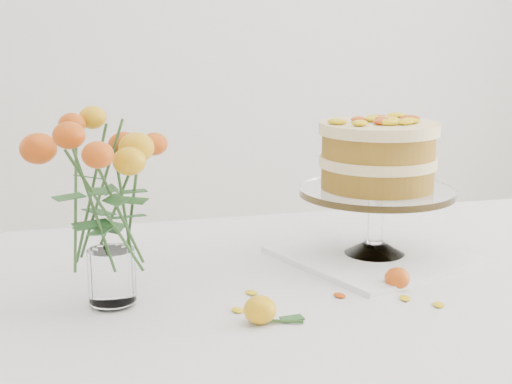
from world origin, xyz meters
TOP-DOWN VIEW (x-y plane):
  - table at (0.00, 0.00)m, footprint 1.43×0.93m
  - napkin at (0.02, 0.08)m, footprint 0.41×0.41m
  - cake_stand at (0.02, 0.08)m, footprint 0.30×0.30m
  - rose_vase at (-0.49, -0.04)m, footprint 0.32×0.32m
  - loose_rose_near at (-0.28, -0.17)m, footprint 0.09×0.05m
  - loose_rose_far at (-0.01, -0.09)m, footprint 0.08×0.04m
  - stray_petal_a at (-0.12, -0.10)m, footprint 0.03×0.02m
  - stray_petal_b at (-0.02, -0.14)m, footprint 0.03×0.02m
  - stray_petal_c at (0.02, -0.18)m, footprint 0.03×0.02m
  - stray_petal_d at (-0.26, -0.05)m, footprint 0.03×0.02m
  - stray_petal_e at (-0.30, -0.12)m, footprint 0.03×0.02m

SIDE VIEW (x-z plane):
  - table at x=0.00m, z-range 0.30..1.05m
  - stray_petal_a at x=-0.12m, z-range 0.76..0.76m
  - stray_petal_b at x=-0.02m, z-range 0.76..0.76m
  - stray_petal_c at x=0.02m, z-range 0.76..0.76m
  - stray_petal_d at x=-0.26m, z-range 0.76..0.76m
  - stray_petal_e at x=-0.30m, z-range 0.76..0.76m
  - napkin at x=0.02m, z-range 0.76..0.77m
  - loose_rose_far at x=-0.01m, z-range 0.76..0.79m
  - loose_rose_near at x=-0.28m, z-range 0.76..0.80m
  - cake_stand at x=0.02m, z-range 0.81..1.08m
  - rose_vase at x=-0.49m, z-range 0.79..1.17m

